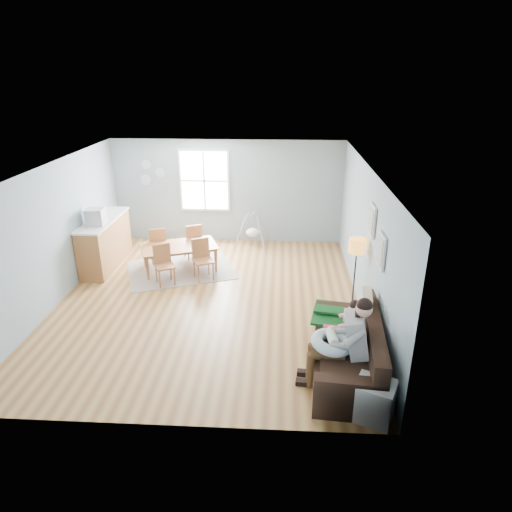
# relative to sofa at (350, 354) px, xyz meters

# --- Properties ---
(room) EXTENTS (8.40, 9.40, 3.90)m
(room) POSITION_rel_sofa_xyz_m (-2.51, 2.21, 2.10)
(room) COLOR brown
(window) EXTENTS (1.32, 0.08, 1.62)m
(window) POSITION_rel_sofa_xyz_m (-3.11, 5.67, 1.33)
(window) COLOR silver
(window) RESTS_ON room
(pictures) EXTENTS (0.05, 1.34, 0.74)m
(pictures) POSITION_rel_sofa_xyz_m (0.45, 1.16, 1.53)
(pictures) COLOR silver
(pictures) RESTS_ON room
(wall_plates) EXTENTS (0.67, 0.02, 0.66)m
(wall_plates) POSITION_rel_sofa_xyz_m (-4.52, 5.68, 1.51)
(wall_plates) COLOR #95A6B3
(wall_plates) RESTS_ON room
(sofa) EXTENTS (1.14, 2.31, 0.90)m
(sofa) POSITION_rel_sofa_xyz_m (0.00, 0.00, 0.00)
(sofa) COLOR black
(sofa) RESTS_ON room
(green_throw) EXTENTS (1.15, 1.01, 0.04)m
(green_throw) POSITION_rel_sofa_xyz_m (-0.02, 0.75, 0.25)
(green_throw) COLOR #135421
(green_throw) RESTS_ON sofa
(beige_pillow) EXTENTS (0.21, 0.54, 0.53)m
(beige_pillow) POSITION_rel_sofa_xyz_m (0.28, 0.56, 0.50)
(beige_pillow) COLOR tan
(beige_pillow) RESTS_ON sofa
(father) EXTENTS (1.05, 0.53, 1.46)m
(father) POSITION_rel_sofa_xyz_m (-0.17, -0.31, 0.46)
(father) COLOR gray
(father) RESTS_ON sofa
(nursing_pillow) EXTENTS (0.71, 0.70, 0.25)m
(nursing_pillow) POSITION_rel_sofa_xyz_m (-0.34, -0.29, 0.39)
(nursing_pillow) COLOR #AAC3D5
(nursing_pillow) RESTS_ON father
(infant) EXTENTS (0.18, 0.41, 0.15)m
(infant) POSITION_rel_sofa_xyz_m (-0.34, -0.25, 0.47)
(infant) COLOR silver
(infant) RESTS_ON nursing_pillow
(toddler) EXTENTS (0.60, 0.34, 0.91)m
(toddler) POSITION_rel_sofa_xyz_m (-0.07, 0.22, 0.45)
(toddler) COLOR white
(toddler) RESTS_ON sofa
(floor_lamp) EXTENTS (0.31, 0.31, 1.52)m
(floor_lamp) POSITION_rel_sofa_xyz_m (0.29, 1.86, 0.94)
(floor_lamp) COLOR black
(floor_lamp) RESTS_ON room
(storage_cube) EXTENTS (0.64, 0.61, 0.56)m
(storage_cube) POSITION_rel_sofa_xyz_m (0.18, -0.99, -0.04)
(storage_cube) COLOR silver
(storage_cube) RESTS_ON room
(rug) EXTENTS (2.82, 2.50, 0.01)m
(rug) POSITION_rel_sofa_xyz_m (-3.42, 3.66, -0.31)
(rug) COLOR gray
(rug) RESTS_ON room
(dining_table) EXTENTS (1.93, 1.49, 0.60)m
(dining_table) POSITION_rel_sofa_xyz_m (-3.42, 3.66, -0.02)
(dining_table) COLOR brown
(dining_table) RESTS_ON rug
(chair_sw) EXTENTS (0.53, 0.53, 0.88)m
(chair_sw) POSITION_rel_sofa_xyz_m (-3.61, 2.96, 0.17)
(chair_sw) COLOR brown
(chair_sw) RESTS_ON rug
(chair_se) EXTENTS (0.55, 0.55, 0.91)m
(chair_se) POSITION_rel_sofa_xyz_m (-2.82, 3.27, 0.20)
(chair_se) COLOR brown
(chair_se) RESTS_ON rug
(chair_nw) EXTENTS (0.52, 0.52, 0.90)m
(chair_nw) POSITION_rel_sofa_xyz_m (-4.01, 4.04, 0.19)
(chair_nw) COLOR brown
(chair_nw) RESTS_ON rug
(chair_ne) EXTENTS (0.55, 0.55, 0.90)m
(chair_ne) POSITION_rel_sofa_xyz_m (-3.22, 4.35, 0.19)
(chair_ne) COLOR brown
(chair_ne) RESTS_ON rug
(counter) EXTENTS (0.61, 2.05, 1.15)m
(counter) POSITION_rel_sofa_xyz_m (-5.21, 3.86, 0.26)
(counter) COLOR brown
(counter) RESTS_ON room
(monitor) EXTENTS (0.40, 0.38, 0.36)m
(monitor) POSITION_rel_sofa_xyz_m (-5.20, 3.47, 1.01)
(monitor) COLOR #A8A8AD
(monitor) RESTS_ON counter
(baby_swing) EXTENTS (0.97, 0.98, 0.87)m
(baby_swing) POSITION_rel_sofa_xyz_m (-1.83, 5.31, 0.07)
(baby_swing) COLOR #A8A8AD
(baby_swing) RESTS_ON room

